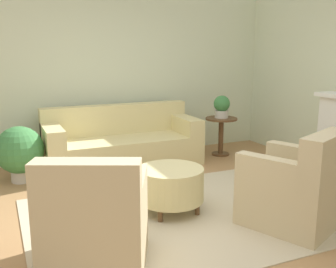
{
  "coord_description": "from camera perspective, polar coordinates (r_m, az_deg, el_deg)",
  "views": [
    {
      "loc": [
        -1.58,
        -3.37,
        1.68
      ],
      "look_at": [
        0.15,
        0.55,
        0.75
      ],
      "focal_mm": 42.0,
      "sensor_mm": 36.0,
      "label": 1
    }
  ],
  "objects": [
    {
      "name": "couch",
      "position": [
        5.81,
        -6.66,
        -1.44
      ],
      "size": [
        2.22,
        0.88,
        0.86
      ],
      "color": "beige",
      "rests_on": "ground_plane"
    },
    {
      "name": "armchair_left",
      "position": [
        3.1,
        -10.43,
        -12.96
      ],
      "size": [
        1.0,
        1.04,
        0.94
      ],
      "color": "#C6B289",
      "rests_on": "rug"
    },
    {
      "name": "wall_back",
      "position": [
        6.23,
        -9.2,
        9.51
      ],
      "size": [
        9.17,
        0.12,
        2.8
      ],
      "color": "beige",
      "rests_on": "ground_plane"
    },
    {
      "name": "side_table",
      "position": [
        6.34,
        7.71,
        0.6
      ],
      "size": [
        0.5,
        0.5,
        0.61
      ],
      "color": "brown",
      "rests_on": "ground_plane"
    },
    {
      "name": "potted_plant_on_side_table",
      "position": [
        6.27,
        7.81,
        4.02
      ],
      "size": [
        0.26,
        0.26,
        0.36
      ],
      "color": "beige",
      "rests_on": "side_table"
    },
    {
      "name": "armchair_right",
      "position": [
        3.96,
        18.09,
        -7.7
      ],
      "size": [
        1.0,
        1.04,
        0.94
      ],
      "color": "#C6B289",
      "rests_on": "rug"
    },
    {
      "name": "potted_plant_floor",
      "position": [
        5.36,
        -20.73,
        -2.35
      ],
      "size": [
        0.61,
        0.61,
        0.72
      ],
      "color": "beige",
      "rests_on": "ground_plane"
    },
    {
      "name": "rug",
      "position": [
        4.08,
        1.21,
        -11.99
      ],
      "size": [
        2.93,
        2.27,
        0.01
      ],
      "color": "beige",
      "rests_on": "ground_plane"
    },
    {
      "name": "ground_plane",
      "position": [
        4.08,
        1.21,
        -12.05
      ],
      "size": [
        16.0,
        16.0,
        0.0
      ],
      "primitive_type": "plane",
      "color": "#AD7F51"
    },
    {
      "name": "ottoman_table",
      "position": [
        4.12,
        0.41,
        -7.3
      ],
      "size": [
        0.69,
        0.69,
        0.46
      ],
      "color": "beige",
      "rests_on": "rug"
    }
  ]
}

